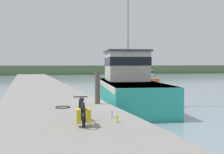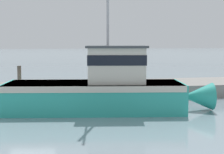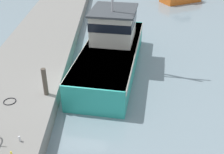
% 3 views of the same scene
% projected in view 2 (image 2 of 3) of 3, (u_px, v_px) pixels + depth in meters
% --- Properties ---
extents(ground_plane, '(320.00, 320.00, 0.00)m').
position_uv_depth(ground_plane, '(32.00, 109.00, 19.40)').
color(ground_plane, gray).
extents(dock_pier, '(4.77, 80.00, 0.88)m').
position_uv_depth(dock_pier, '(33.00, 92.00, 22.83)').
color(dock_pier, gray).
rests_on(dock_pier, ground_plane).
extents(fishing_boat_main, '(4.75, 11.47, 9.76)m').
position_uv_depth(fishing_boat_main, '(104.00, 87.00, 18.55)').
color(fishing_boat_main, teal).
rests_on(fishing_boat_main, ground_plane).
extents(mooring_post, '(0.23, 0.23, 1.44)m').
position_uv_depth(mooring_post, '(19.00, 78.00, 20.73)').
color(mooring_post, '#51473D').
rests_on(mooring_post, dock_pier).
extents(hose_coil, '(0.60, 0.60, 0.04)m').
position_uv_depth(hose_coil, '(11.00, 86.00, 22.26)').
color(hose_coil, black).
rests_on(hose_coil, dock_pier).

